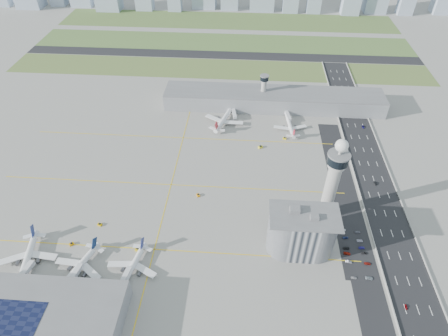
# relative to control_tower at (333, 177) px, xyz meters

# --- Properties ---
(ground) EXTENTS (1000.00, 1000.00, 0.00)m
(ground) POSITION_rel_control_tower_xyz_m (-72.00, -8.00, -35.04)
(ground) COLOR #9B9890
(grass_strip_0) EXTENTS (480.00, 50.00, 0.08)m
(grass_strip_0) POSITION_rel_control_tower_xyz_m (-92.00, 217.00, -35.00)
(grass_strip_0) COLOR #536831
(grass_strip_0) RESTS_ON ground
(grass_strip_1) EXTENTS (480.00, 60.00, 0.08)m
(grass_strip_1) POSITION_rel_control_tower_xyz_m (-92.00, 292.00, -35.00)
(grass_strip_1) COLOR #4A6731
(grass_strip_1) RESTS_ON ground
(grass_strip_2) EXTENTS (480.00, 70.00, 0.08)m
(grass_strip_2) POSITION_rel_control_tower_xyz_m (-92.00, 372.00, -35.00)
(grass_strip_2) COLOR #4C5F2D
(grass_strip_2) RESTS_ON ground
(runway) EXTENTS (480.00, 22.00, 0.10)m
(runway) POSITION_rel_control_tower_xyz_m (-92.00, 254.00, -34.98)
(runway) COLOR black
(runway) RESTS_ON ground
(highway) EXTENTS (28.00, 500.00, 0.10)m
(highway) POSITION_rel_control_tower_xyz_m (43.00, -8.00, -34.99)
(highway) COLOR black
(highway) RESTS_ON ground
(barrier_left) EXTENTS (0.60, 500.00, 1.20)m
(barrier_left) POSITION_rel_control_tower_xyz_m (29.00, -8.00, -34.44)
(barrier_left) COLOR #9E9E99
(barrier_left) RESTS_ON ground
(barrier_right) EXTENTS (0.60, 500.00, 1.20)m
(barrier_right) POSITION_rel_control_tower_xyz_m (57.00, -8.00, -34.44)
(barrier_right) COLOR #9E9E99
(barrier_right) RESTS_ON ground
(landside_road) EXTENTS (18.00, 260.00, 0.08)m
(landside_road) POSITION_rel_control_tower_xyz_m (18.00, -18.00, -35.00)
(landside_road) COLOR black
(landside_road) RESTS_ON ground
(parking_lot) EXTENTS (20.00, 44.00, 0.10)m
(parking_lot) POSITION_rel_control_tower_xyz_m (16.00, -30.00, -34.99)
(parking_lot) COLOR black
(parking_lot) RESTS_ON ground
(taxiway_line_h_0) EXTENTS (260.00, 0.60, 0.01)m
(taxiway_line_h_0) POSITION_rel_control_tower_xyz_m (-112.00, -38.00, -35.04)
(taxiway_line_h_0) COLOR yellow
(taxiway_line_h_0) RESTS_ON ground
(taxiway_line_h_1) EXTENTS (260.00, 0.60, 0.01)m
(taxiway_line_h_1) POSITION_rel_control_tower_xyz_m (-112.00, 22.00, -35.04)
(taxiway_line_h_1) COLOR yellow
(taxiway_line_h_1) RESTS_ON ground
(taxiway_line_h_2) EXTENTS (260.00, 0.60, 0.01)m
(taxiway_line_h_2) POSITION_rel_control_tower_xyz_m (-112.00, 82.00, -35.04)
(taxiway_line_h_2) COLOR yellow
(taxiway_line_h_2) RESTS_ON ground
(taxiway_line_v) EXTENTS (0.60, 260.00, 0.01)m
(taxiway_line_v) POSITION_rel_control_tower_xyz_m (-112.00, 22.00, -35.04)
(taxiway_line_v) COLOR yellow
(taxiway_line_v) RESTS_ON ground
(control_tower) EXTENTS (14.00, 14.00, 64.50)m
(control_tower) POSITION_rel_control_tower_xyz_m (0.00, 0.00, 0.00)
(control_tower) COLOR #ADAAA5
(control_tower) RESTS_ON ground
(secondary_tower) EXTENTS (8.60, 8.60, 31.90)m
(secondary_tower) POSITION_rel_control_tower_xyz_m (-42.00, 142.00, -16.24)
(secondary_tower) COLOR #ADAAA5
(secondary_tower) RESTS_ON ground
(admin_building) EXTENTS (42.00, 24.00, 33.50)m
(admin_building) POSITION_rel_control_tower_xyz_m (-20.01, -30.00, -19.74)
(admin_building) COLOR #B2B2B7
(admin_building) RESTS_ON ground
(terminal_pier) EXTENTS (210.00, 32.00, 15.80)m
(terminal_pier) POSITION_rel_control_tower_xyz_m (-32.00, 140.00, -27.14)
(terminal_pier) COLOR gray
(terminal_pier) RESTS_ON ground
(near_terminal) EXTENTS (84.00, 42.00, 13.00)m
(near_terminal) POSITION_rel_control_tower_xyz_m (-160.07, -90.02, -28.62)
(near_terminal) COLOR gray
(near_terminal) RESTS_ON ground
(airplane_near_a) EXTENTS (42.90, 47.84, 11.69)m
(airplane_near_a) POSITION_rel_control_tower_xyz_m (-187.46, -52.87, -29.19)
(airplane_near_a) COLOR white
(airplane_near_a) RESTS_ON ground
(airplane_near_b) EXTENTS (44.38, 47.83, 10.87)m
(airplane_near_b) POSITION_rel_control_tower_xyz_m (-154.34, -57.24, -29.60)
(airplane_near_b) COLOR white
(airplane_near_b) RESTS_ON ground
(airplane_near_c) EXTENTS (38.93, 43.32, 10.53)m
(airplane_near_c) POSITION_rel_control_tower_xyz_m (-122.01, -55.11, -29.77)
(airplane_near_c) COLOR white
(airplane_near_c) RESTS_ON ground
(airplane_far_a) EXTENTS (48.36, 52.75, 12.28)m
(airplane_far_a) POSITION_rel_control_tower_xyz_m (-77.65, 109.41, -28.90)
(airplane_far_a) COLOR white
(airplane_far_a) RESTS_ON ground
(airplane_far_b) EXTENTS (34.46, 39.18, 10.05)m
(airplane_far_b) POSITION_rel_control_tower_xyz_m (-17.44, 102.86, -30.02)
(airplane_far_b) COLOR white
(airplane_far_b) RESTS_ON ground
(jet_bridge_near_0) EXTENTS (5.39, 14.31, 5.70)m
(jet_bridge_near_0) POSITION_rel_control_tower_xyz_m (-185.00, -69.00, -32.19)
(jet_bridge_near_0) COLOR silver
(jet_bridge_near_0) RESTS_ON ground
(jet_bridge_near_1) EXTENTS (5.39, 14.31, 5.70)m
(jet_bridge_near_1) POSITION_rel_control_tower_xyz_m (-155.00, -69.00, -32.19)
(jet_bridge_near_1) COLOR silver
(jet_bridge_near_1) RESTS_ON ground
(jet_bridge_near_2) EXTENTS (5.39, 14.31, 5.70)m
(jet_bridge_near_2) POSITION_rel_control_tower_xyz_m (-125.00, -69.00, -32.19)
(jet_bridge_near_2) COLOR silver
(jet_bridge_near_2) RESTS_ON ground
(jet_bridge_far_0) EXTENTS (5.39, 14.31, 5.70)m
(jet_bridge_far_0) POSITION_rel_control_tower_xyz_m (-70.00, 124.00, -32.19)
(jet_bridge_far_0) COLOR silver
(jet_bridge_far_0) RESTS_ON ground
(jet_bridge_far_1) EXTENTS (5.39, 14.31, 5.70)m
(jet_bridge_far_1) POSITION_rel_control_tower_xyz_m (-20.00, 124.00, -32.19)
(jet_bridge_far_1) COLOR silver
(jet_bridge_far_1) RESTS_ON ground
(tug_0) EXTENTS (3.53, 3.35, 1.69)m
(tug_0) POSITION_rel_control_tower_xyz_m (-166.01, -38.10, -34.19)
(tug_0) COLOR #F9A005
(tug_0) RESTS_ON ground
(tug_1) EXTENTS (3.37, 2.83, 1.67)m
(tug_1) POSITION_rel_control_tower_xyz_m (-153.15, -20.85, -34.21)
(tug_1) COLOR #E1A800
(tug_1) RESTS_ON ground
(tug_2) EXTENTS (3.40, 3.94, 1.92)m
(tug_2) POSITION_rel_control_tower_xyz_m (-122.49, -38.99, -34.08)
(tug_2) COLOR gold
(tug_2) RESTS_ON ground
(tug_3) EXTENTS (3.02, 3.49, 1.70)m
(tug_3) POSITION_rel_control_tower_xyz_m (-89.96, 11.75, -34.19)
(tug_3) COLOR orange
(tug_3) RESTS_ON ground
(tug_4) EXTENTS (4.41, 4.10, 2.11)m
(tug_4) POSITION_rel_control_tower_xyz_m (-44.17, 72.55, -33.98)
(tug_4) COLOR yellow
(tug_4) RESTS_ON ground
(tug_5) EXTENTS (3.30, 2.63, 1.70)m
(tug_5) POSITION_rel_control_tower_xyz_m (-23.01, 86.56, -34.19)
(tug_5) COLOR yellow
(tug_5) RESTS_ON ground
(car_lot_0) EXTENTS (3.32, 1.42, 1.12)m
(car_lot_0) POSITION_rel_control_tower_xyz_m (11.11, -50.23, -34.48)
(car_lot_0) COLOR #BBBABF
(car_lot_0) RESTS_ON ground
(car_lot_1) EXTENTS (4.07, 1.76, 1.30)m
(car_lot_1) POSITION_rel_control_tower_xyz_m (10.05, -39.08, -34.39)
(car_lot_1) COLOR #9293A1
(car_lot_1) RESTS_ON ground
(car_lot_2) EXTENTS (4.42, 2.36, 1.18)m
(car_lot_2) POSITION_rel_control_tower_xyz_m (10.20, -32.86, -34.45)
(car_lot_2) COLOR #A61A0B
(car_lot_2) RESTS_ON ground
(car_lot_3) EXTENTS (4.38, 2.04, 1.24)m
(car_lot_3) POSITION_rel_control_tower_xyz_m (10.46, -28.76, -34.42)
(car_lot_3) COLOR black
(car_lot_3) RESTS_ON ground
(car_lot_4) EXTENTS (3.96, 2.11, 1.28)m
(car_lot_4) POSITION_rel_control_tower_xyz_m (11.30, -20.24, -34.40)
(car_lot_4) COLOR navy
(car_lot_4) RESTS_ON ground
(car_lot_5) EXTENTS (3.79, 1.84, 1.20)m
(car_lot_5) POSITION_rel_control_tower_xyz_m (10.80, -13.80, -34.44)
(car_lot_5) COLOR silver
(car_lot_5) RESTS_ON ground
(car_lot_6) EXTENTS (4.49, 2.11, 1.24)m
(car_lot_6) POSITION_rel_control_tower_xyz_m (20.09, -49.94, -34.42)
(car_lot_6) COLOR #97A3AC
(car_lot_6) RESTS_ON ground
(car_lot_7) EXTENTS (4.11, 1.81, 1.17)m
(car_lot_7) POSITION_rel_control_tower_xyz_m (21.42, -39.57, -34.45)
(car_lot_7) COLOR maroon
(car_lot_7) RESTS_ON ground
(car_lot_8) EXTENTS (3.67, 1.50, 1.25)m
(car_lot_8) POSITION_rel_control_tower_xyz_m (21.03, -31.77, -34.42)
(car_lot_8) COLOR black
(car_lot_8) RESTS_ON ground
(car_lot_9) EXTENTS (3.95, 1.77, 1.26)m
(car_lot_9) POSITION_rel_control_tower_xyz_m (20.23, -27.83, -34.41)
(car_lot_9) COLOR navy
(car_lot_9) RESTS_ON ground
(car_lot_10) EXTENTS (3.95, 1.83, 1.10)m
(car_lot_10) POSITION_rel_control_tower_xyz_m (20.21, -22.14, -34.49)
(car_lot_10) COLOR silver
(car_lot_10) RESTS_ON ground
(car_lot_11) EXTENTS (3.98, 2.16, 1.10)m
(car_lot_11) POSITION_rel_control_tower_xyz_m (20.25, -14.86, -34.49)
(car_lot_11) COLOR slate
(car_lot_11) RESTS_ON ground
(car_hw_0) EXTENTS (1.62, 3.31, 1.09)m
(car_hw_0) POSITION_rel_control_tower_xyz_m (36.65, -67.06, -34.50)
(car_hw_0) COLOR maroon
(car_hw_0) RESTS_ON ground
(car_hw_1) EXTENTS (1.33, 3.78, 1.24)m
(car_hw_1) POSITION_rel_control_tower_xyz_m (43.04, 33.98, -34.42)
(car_hw_1) COLOR black
(car_hw_1) RESTS_ON ground
(car_hw_2) EXTENTS (2.09, 4.41, 1.22)m
(car_hw_2) POSITION_rel_control_tower_xyz_m (49.50, 109.56, -34.43)
(car_hw_2) COLOR navy
(car_hw_2) RESTS_ON ground
(car_hw_4) EXTENTS (1.94, 3.67, 1.19)m
(car_hw_4) POSITION_rel_control_tower_xyz_m (36.63, 172.97, -34.45)
(car_hw_4) COLOR #9A9A9A
(car_hw_4) RESTS_ON ground
(skyline_bldg_10) EXTENTS (23.01, 18.41, 27.75)m
(skyline_bldg_10) POSITION_rel_control_tower_xyz_m (1.27, 415.68, -21.17)
(skyline_bldg_10) COLOR #9EADC1
(skyline_bldg_10) RESTS_ON ground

